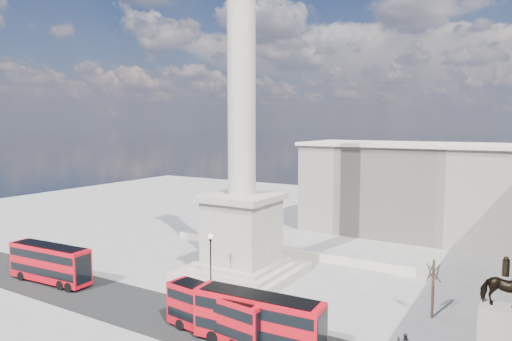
{
  "coord_description": "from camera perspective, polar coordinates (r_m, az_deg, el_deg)",
  "views": [
    {
      "loc": [
        32.07,
        -44.32,
        19.83
      ],
      "look_at": [
        3.8,
        2.3,
        14.34
      ],
      "focal_mm": 32.0,
      "sensor_mm": 36.0,
      "label": 1
    }
  ],
  "objects": [
    {
      "name": "victorian_lamp",
      "position": [
        54.99,
        -5.69,
        -10.85
      ],
      "size": [
        0.6,
        0.6,
        7.04
      ],
      "rotation": [
        0.0,
        0.0,
        0.27
      ],
      "color": "black",
      "rests_on": "ground"
    },
    {
      "name": "red_bus_c",
      "position": [
        42.57,
        0.34,
        -18.18
      ],
      "size": [
        12.19,
        3.48,
        4.88
      ],
      "rotation": [
        0.0,
        0.0,
        0.06
      ],
      "color": "red",
      "rests_on": "ground"
    },
    {
      "name": "asphalt_road",
      "position": [
        47.99,
        -6.76,
        -18.69
      ],
      "size": [
        120.0,
        9.0,
        0.01
      ],
      "primitive_type": "cube",
      "color": "black",
      "rests_on": "ground"
    },
    {
      "name": "balustrade_wall",
      "position": [
        70.98,
        3.16,
        -10.02
      ],
      "size": [
        40.0,
        0.6,
        1.1
      ],
      "primitive_type": "cube",
      "color": "beige",
      "rests_on": "ground"
    },
    {
      "name": "red_bus_b",
      "position": [
        44.72,
        -4.91,
        -17.28
      ],
      "size": [
        11.27,
        3.76,
        4.48
      ],
      "rotation": [
        0.0,
        0.0,
        -0.11
      ],
      "color": "red",
      "rests_on": "ground"
    },
    {
      "name": "nelsons_column",
      "position": [
        59.23,
        -1.79,
        -0.96
      ],
      "size": [
        14.0,
        14.0,
        49.85
      ],
      "color": "#A99D8D",
      "rests_on": "ground"
    },
    {
      "name": "red_bus_a",
      "position": [
        63.81,
        -24.32,
        -10.5
      ],
      "size": [
        12.04,
        3.49,
        4.82
      ],
      "rotation": [
        0.0,
        0.0,
        0.06
      ],
      "color": "red",
      "rests_on": "ground"
    },
    {
      "name": "building_northeast",
      "position": [
        85.95,
        22.89,
        -2.4
      ],
      "size": [
        51.0,
        17.0,
        16.6
      ],
      "color": "#B3A593",
      "rests_on": "ground"
    },
    {
      "name": "pedestrian_crossing",
      "position": [
        47.44,
        5.25,
        -17.82
      ],
      "size": [
        0.59,
        1.09,
        1.77
      ],
      "primitive_type": "imported",
      "rotation": [
        0.0,
        0.0,
        1.74
      ],
      "color": "black",
      "rests_on": "ground"
    },
    {
      "name": "ground",
      "position": [
        58.18,
        -4.51,
        -14.2
      ],
      "size": [
        180.0,
        180.0,
        0.0
      ],
      "primitive_type": "plane",
      "color": "gray",
      "rests_on": "ground"
    },
    {
      "name": "equestrian_statue",
      "position": [
        44.55,
        28.44,
        -16.82
      ],
      "size": [
        4.48,
        3.36,
        9.2
      ],
      "color": "beige",
      "rests_on": "ground"
    },
    {
      "name": "bare_tree_mid",
      "position": [
        50.93,
        21.32,
        -11.5
      ],
      "size": [
        1.7,
        1.7,
        6.43
      ],
      "rotation": [
        0.0,
        0.0,
        -0.13
      ],
      "color": "#332319",
      "rests_on": "ground"
    }
  ]
}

